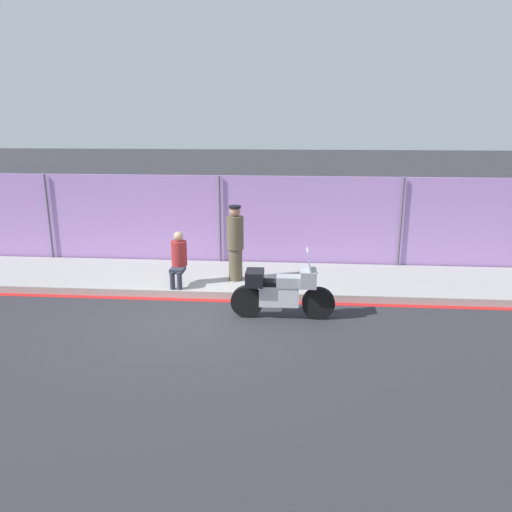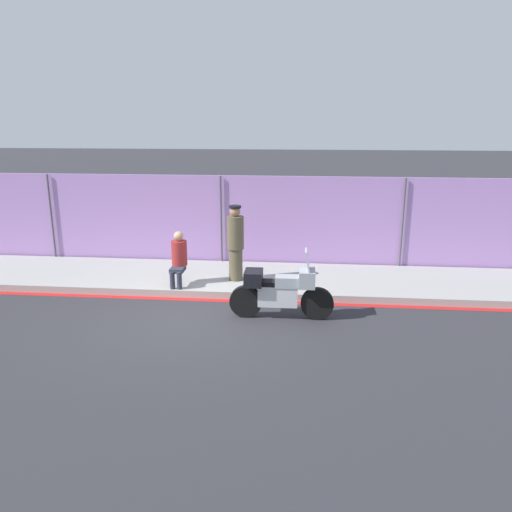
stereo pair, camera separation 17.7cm
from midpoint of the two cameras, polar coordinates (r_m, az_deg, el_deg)
ground_plane at (r=10.35m, az=-7.69°, el=-7.27°), size 120.00×120.00×0.00m
sidewalk at (r=12.65m, az=-5.31°, el=-2.53°), size 35.71×2.56×0.17m
curb_paint_stripe at (r=11.41m, az=-6.47°, el=-5.04°), size 35.71×0.18×0.01m
storefront_fence at (r=13.67m, az=-4.45°, el=3.91°), size 33.93×0.17×2.52m
motorcycle at (r=10.19m, az=2.47°, el=-3.97°), size 2.13×0.51×1.46m
officer_standing at (r=11.96m, az=-2.80°, el=1.55°), size 0.40×0.40×1.83m
person_seated_on_curb at (r=11.80m, az=-9.27°, el=-0.01°), size 0.37×0.65×1.27m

